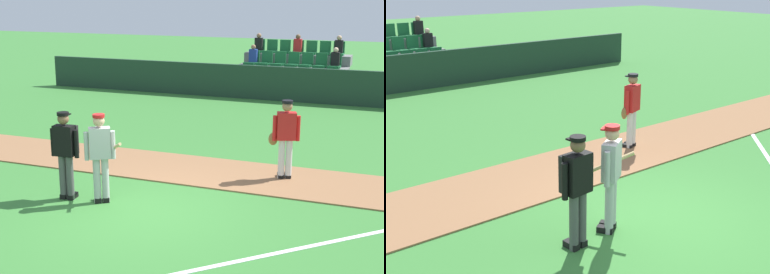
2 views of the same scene
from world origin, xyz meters
TOP-DOWN VIEW (x-y plane):
  - ground_plane at (0.00, 0.00)m, footprint 80.00×80.00m
  - infield_dirt_path at (0.00, 2.69)m, footprint 28.00×2.09m
  - foul_line_chalk at (3.00, -0.50)m, footprint 8.61×8.50m
  - dugout_fence at (0.00, 11.83)m, footprint 20.00×0.16m
  - stadium_bleachers at (-0.00, 13.72)m, footprint 4.45×2.95m
  - batter_grey_jersey at (-0.98, 0.18)m, footprint 0.73×0.70m
  - umpire_home_plate at (-1.71, 0.10)m, footprint 0.59×0.33m
  - runner_red_jersey at (2.02, 2.83)m, footprint 0.67×0.39m

SIDE VIEW (x-z plane):
  - ground_plane at x=0.00m, z-range 0.00..0.00m
  - foul_line_chalk at x=3.00m, z-range 0.00..0.01m
  - infield_dirt_path at x=0.00m, z-range 0.00..0.03m
  - stadium_bleachers at x=0.00m, z-range -0.52..1.78m
  - dugout_fence at x=0.00m, z-range 0.00..1.29m
  - runner_red_jersey at x=2.02m, z-range 0.08..1.84m
  - batter_grey_jersey at x=-0.98m, z-range 0.09..1.85m
  - umpire_home_plate at x=-1.71m, z-range 0.12..1.88m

